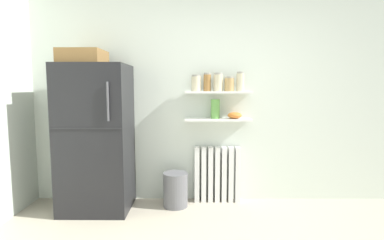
{
  "coord_description": "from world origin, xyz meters",
  "views": [
    {
      "loc": [
        -0.22,
        -1.69,
        1.4
      ],
      "look_at": [
        -0.24,
        1.6,
        1.05
      ],
      "focal_mm": 28.05,
      "sensor_mm": 36.0,
      "label": 1
    }
  ],
  "objects": [
    {
      "name": "storage_jar_2",
      "position": [
        0.07,
        1.89,
        1.47
      ],
      "size": [
        0.11,
        0.11,
        0.21
      ],
      "color": "beige",
      "rests_on": "wall_shelf_upper"
    },
    {
      "name": "wall_shelf_upper",
      "position": [
        0.07,
        1.89,
        1.35
      ],
      "size": [
        0.79,
        0.22,
        0.02
      ],
      "primitive_type": "cube",
      "color": "white"
    },
    {
      "name": "storage_jar_4",
      "position": [
        0.33,
        1.89,
        1.48
      ],
      "size": [
        0.09,
        0.09,
        0.23
      ],
      "color": "beige",
      "rests_on": "wall_shelf_upper"
    },
    {
      "name": "back_wall",
      "position": [
        0.0,
        2.05,
        1.3
      ],
      "size": [
        7.04,
        0.1,
        2.6
      ],
      "primitive_type": "cube",
      "color": "silver",
      "rests_on": "ground_plane"
    },
    {
      "name": "radiator",
      "position": [
        0.07,
        1.92,
        0.34
      ],
      "size": [
        0.56,
        0.12,
        0.68
      ],
      "color": "white",
      "rests_on": "ground_plane"
    },
    {
      "name": "wall_shelf_lower",
      "position": [
        0.07,
        1.89,
        1.02
      ],
      "size": [
        0.79,
        0.22,
        0.02
      ],
      "primitive_type": "cube",
      "color": "white"
    },
    {
      "name": "storage_jar_1",
      "position": [
        -0.06,
        1.89,
        1.47
      ],
      "size": [
        0.09,
        0.09,
        0.22
      ],
      "color": "olive",
      "rests_on": "wall_shelf_upper"
    },
    {
      "name": "shelf_bowl",
      "position": [
        0.27,
        1.89,
        1.08
      ],
      "size": [
        0.17,
        0.17,
        0.08
      ],
      "primitive_type": "ellipsoid",
      "color": "orange",
      "rests_on": "wall_shelf_lower"
    },
    {
      "name": "refrigerator",
      "position": [
        -1.34,
        1.68,
        0.87
      ],
      "size": [
        0.76,
        0.67,
        1.82
      ],
      "color": "black",
      "rests_on": "ground_plane"
    },
    {
      "name": "storage_jar_0",
      "position": [
        -0.19,
        1.89,
        1.46
      ],
      "size": [
        0.11,
        0.11,
        0.19
      ],
      "color": "beige",
      "rests_on": "wall_shelf_upper"
    },
    {
      "name": "vase",
      "position": [
        0.04,
        1.89,
        1.15
      ],
      "size": [
        0.11,
        0.11,
        0.23
      ],
      "primitive_type": "cylinder",
      "color": "#66A84C",
      "rests_on": "wall_shelf_lower"
    },
    {
      "name": "trash_bin",
      "position": [
        -0.44,
        1.75,
        0.2
      ],
      "size": [
        0.29,
        0.29,
        0.41
      ],
      "primitive_type": "cylinder",
      "color": "slate",
      "rests_on": "ground_plane"
    },
    {
      "name": "storage_jar_3",
      "position": [
        0.2,
        1.89,
        1.45
      ],
      "size": [
        0.11,
        0.11,
        0.17
      ],
      "color": "tan",
      "rests_on": "wall_shelf_upper"
    }
  ]
}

